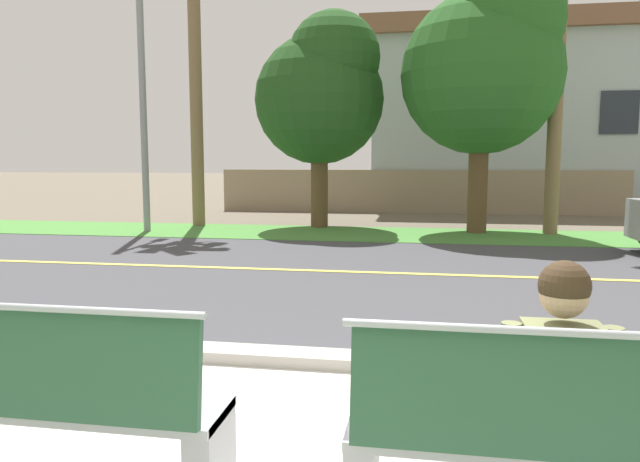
{
  "coord_description": "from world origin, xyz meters",
  "views": [
    {
      "loc": [
        0.63,
        -2.3,
        1.68
      ],
      "look_at": [
        -0.34,
        3.38,
        1.0
      ],
      "focal_mm": 33.19,
      "sensor_mm": 36.0,
      "label": 1
    }
  ],
  "objects_px": {
    "seated_person_olive": "(555,380)",
    "shade_tree_far_left": "(323,90)",
    "bench_left": "(50,404)",
    "bench_right": "(548,442)",
    "streetlamp": "(145,56)",
    "shade_tree_left": "(487,62)"
  },
  "relations": [
    {
      "from": "seated_person_olive",
      "to": "streetlamp",
      "type": "xyz_separation_m",
      "value": [
        -7.08,
        10.58,
        3.46
      ]
    },
    {
      "from": "streetlamp",
      "to": "shade_tree_left",
      "type": "bearing_deg",
      "value": 5.93
    },
    {
      "from": "bench_left",
      "to": "bench_right",
      "type": "distance_m",
      "value": 2.42
    },
    {
      "from": "bench_right",
      "to": "streetlamp",
      "type": "relative_size",
      "value": 0.25
    },
    {
      "from": "bench_left",
      "to": "shade_tree_far_left",
      "type": "bearing_deg",
      "value": 92.82
    },
    {
      "from": "bench_left",
      "to": "streetlamp",
      "type": "xyz_separation_m",
      "value": [
        -4.61,
        10.75,
        3.68
      ]
    },
    {
      "from": "streetlamp",
      "to": "shade_tree_far_left",
      "type": "xyz_separation_m",
      "value": [
        4.02,
        1.31,
        -0.71
      ]
    },
    {
      "from": "seated_person_olive",
      "to": "streetlamp",
      "type": "height_order",
      "value": "streetlamp"
    },
    {
      "from": "streetlamp",
      "to": "shade_tree_far_left",
      "type": "relative_size",
      "value": 1.37
    },
    {
      "from": "shade_tree_left",
      "to": "shade_tree_far_left",
      "type": "bearing_deg",
      "value": 172.69
    },
    {
      "from": "seated_person_olive",
      "to": "shade_tree_left",
      "type": "bearing_deg",
      "value": 86.04
    },
    {
      "from": "bench_right",
      "to": "streetlamp",
      "type": "distance_m",
      "value": 13.36
    },
    {
      "from": "bench_right",
      "to": "shade_tree_left",
      "type": "bearing_deg",
      "value": 85.83
    },
    {
      "from": "bench_right",
      "to": "seated_person_olive",
      "type": "bearing_deg",
      "value": 72.23
    },
    {
      "from": "shade_tree_far_left",
      "to": "seated_person_olive",
      "type": "bearing_deg",
      "value": -75.55
    },
    {
      "from": "bench_right",
      "to": "seated_person_olive",
      "type": "distance_m",
      "value": 0.28
    },
    {
      "from": "seated_person_olive",
      "to": "shade_tree_far_left",
      "type": "bearing_deg",
      "value": 104.45
    },
    {
      "from": "shade_tree_far_left",
      "to": "shade_tree_left",
      "type": "relative_size",
      "value": 0.87
    },
    {
      "from": "bench_left",
      "to": "bench_right",
      "type": "height_order",
      "value": "same"
    },
    {
      "from": "shade_tree_far_left",
      "to": "streetlamp",
      "type": "bearing_deg",
      "value": -161.93
    },
    {
      "from": "streetlamp",
      "to": "shade_tree_far_left",
      "type": "bearing_deg",
      "value": 18.07
    },
    {
      "from": "bench_left",
      "to": "shade_tree_far_left",
      "type": "xyz_separation_m",
      "value": [
        -0.6,
        12.06,
        2.97
      ]
    }
  ]
}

